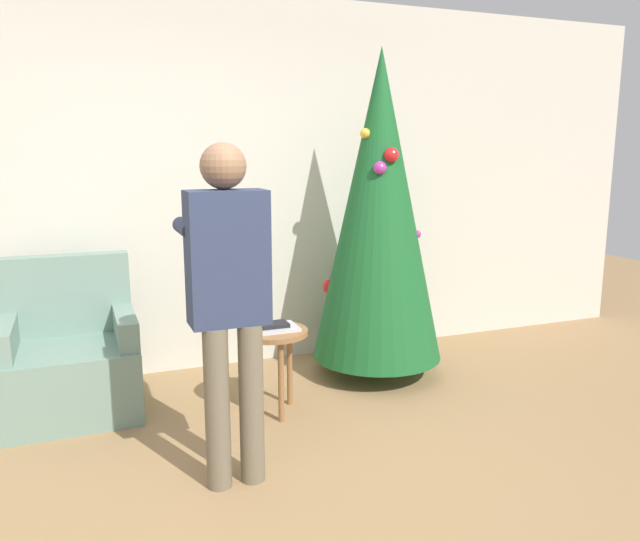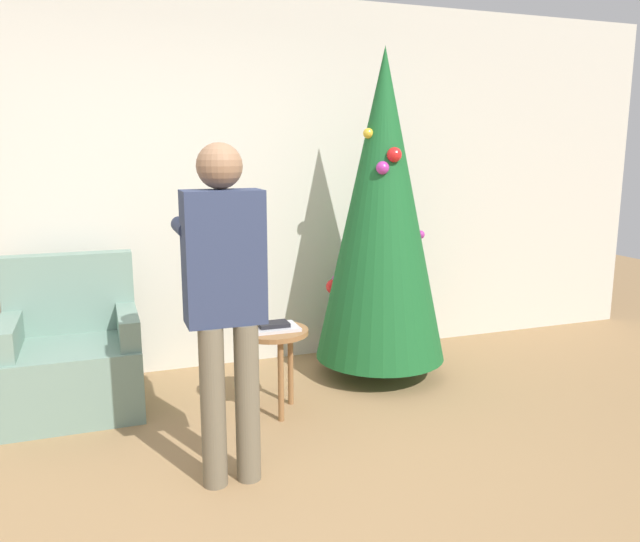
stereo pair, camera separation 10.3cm
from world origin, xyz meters
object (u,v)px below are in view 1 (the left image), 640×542
side_stool (273,343)px  christmas_tree (379,208)px  armchair (69,361)px  person_standing (229,287)px

side_stool → christmas_tree: bearing=22.5°
christmas_tree → armchair: 2.25m
person_standing → side_stool: size_ratio=3.10×
person_standing → side_stool: bearing=58.3°
christmas_tree → person_standing: (-1.32, -1.06, -0.24)m
armchair → person_standing: person_standing is taller
person_standing → side_stool: (0.42, 0.69, -0.53)m
christmas_tree → side_stool: (-0.90, -0.37, -0.77)m
person_standing → side_stool: 0.96m
side_stool → person_standing: bearing=-121.7°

